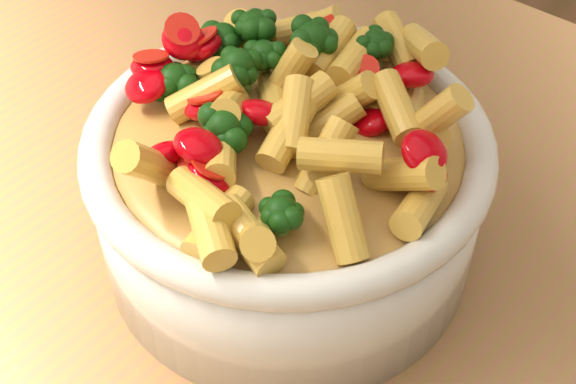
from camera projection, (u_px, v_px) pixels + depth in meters
The scene contains 2 objects.
serving_bowl at pixel (288, 191), 0.51m from camera, with size 0.25×0.25×0.11m.
pasta_salad at pixel (288, 109), 0.47m from camera, with size 0.20×0.20×0.04m.
Camera 1 is at (0.17, -0.26, 1.32)m, focal length 50.00 mm.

